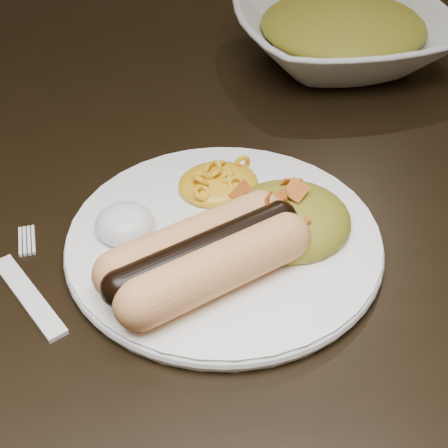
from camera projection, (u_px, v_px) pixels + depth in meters
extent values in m
cube|color=black|center=(101.00, 170.00, 0.63)|extent=(1.60, 0.90, 0.04)
cylinder|color=white|center=(224.00, 240.00, 0.51)|extent=(0.32, 0.32, 0.01)
cylinder|color=#FBA36C|center=(210.00, 270.00, 0.45)|extent=(0.13, 0.08, 0.04)
cylinder|color=#FBA36C|center=(200.00, 241.00, 0.47)|extent=(0.13, 0.08, 0.04)
cylinder|color=black|center=(205.00, 251.00, 0.45)|extent=(0.14, 0.07, 0.03)
ellipsoid|color=yellow|center=(218.00, 175.00, 0.54)|extent=(0.08, 0.08, 0.03)
ellipsoid|color=white|center=(124.00, 218.00, 0.50)|extent=(0.06, 0.06, 0.03)
ellipsoid|color=#A45D23|center=(289.00, 214.00, 0.50)|extent=(0.10, 0.10, 0.04)
cube|color=white|center=(28.00, 296.00, 0.47)|extent=(0.06, 0.12, 0.00)
imported|color=silver|center=(341.00, 36.00, 0.76)|extent=(0.26, 0.26, 0.06)
ellipsoid|color=#A45D23|center=(343.00, 21.00, 0.74)|extent=(0.24, 0.24, 0.05)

